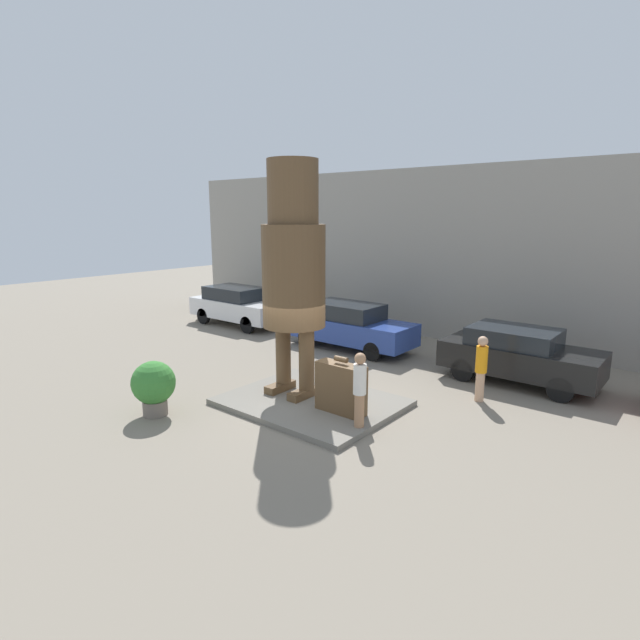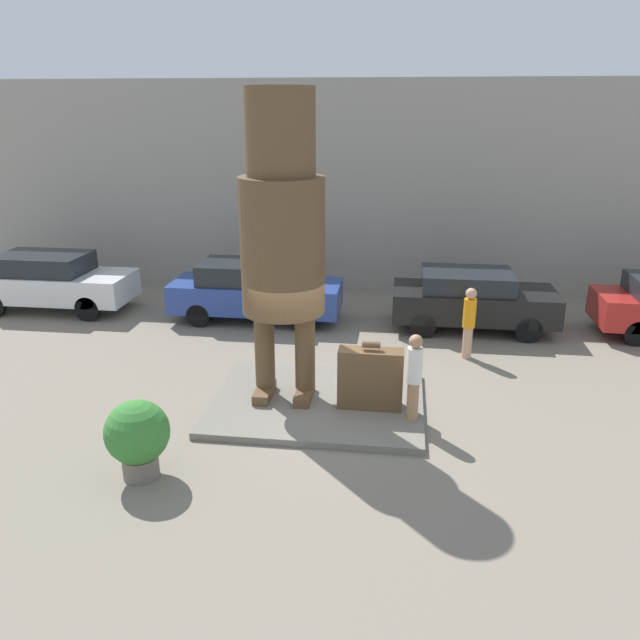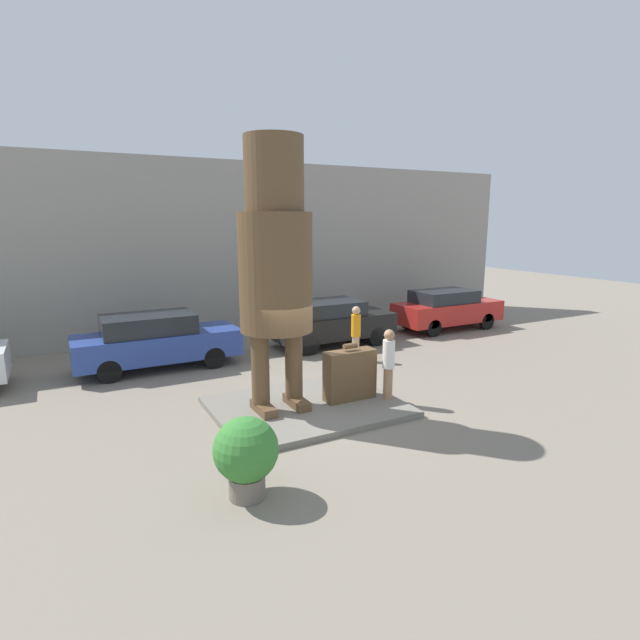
% 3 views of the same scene
% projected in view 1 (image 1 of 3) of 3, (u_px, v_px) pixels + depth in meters
% --- Properties ---
extents(ground_plane, '(60.00, 60.00, 0.00)m').
position_uv_depth(ground_plane, '(311.00, 405.00, 12.50)').
color(ground_plane, gray).
extents(pedestal, '(4.15, 3.29, 0.14)m').
position_uv_depth(pedestal, '(311.00, 402.00, 12.49)').
color(pedestal, slate).
rests_on(pedestal, ground_plane).
extents(building_backdrop, '(28.00, 0.60, 6.39)m').
position_uv_depth(building_backdrop, '(461.00, 255.00, 18.31)').
color(building_backdrop, gray).
rests_on(building_backdrop, ground_plane).
extents(statue_figure, '(1.58, 1.58, 5.83)m').
position_uv_depth(statue_figure, '(294.00, 261.00, 12.27)').
color(statue_figure, brown).
rests_on(statue_figure, pedestal).
extents(giant_suitcase, '(1.23, 0.42, 1.35)m').
position_uv_depth(giant_suitcase, '(341.00, 388.00, 11.57)').
color(giant_suitcase, brown).
rests_on(giant_suitcase, pedestal).
extents(tourist, '(0.28, 0.28, 1.67)m').
position_uv_depth(tourist, '(360.00, 387.00, 10.70)').
color(tourist, '#A87A56').
rests_on(tourist, pedestal).
extents(parked_car_white, '(4.50, 1.78, 1.65)m').
position_uv_depth(parked_car_white, '(238.00, 305.00, 21.34)').
color(parked_car_white, silver).
rests_on(parked_car_white, ground_plane).
extents(parked_car_blue, '(4.60, 1.71, 1.62)m').
position_uv_depth(parked_car_blue, '(350.00, 325.00, 17.57)').
color(parked_car_blue, '#284293').
rests_on(parked_car_blue, ground_plane).
extents(parked_car_black, '(4.20, 1.84, 1.56)m').
position_uv_depth(parked_car_black, '(519.00, 354.00, 13.98)').
color(parked_car_black, black).
rests_on(parked_car_black, ground_plane).
extents(planter_pot, '(1.02, 1.02, 1.32)m').
position_uv_depth(planter_pot, '(154.00, 385.00, 11.73)').
color(planter_pot, '#70665B').
rests_on(planter_pot, ground_plane).
extents(worker_hivis, '(0.29, 0.29, 1.70)m').
position_uv_depth(worker_hivis, '(481.00, 366.00, 12.57)').
color(worker_hivis, tan).
rests_on(worker_hivis, ground_plane).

